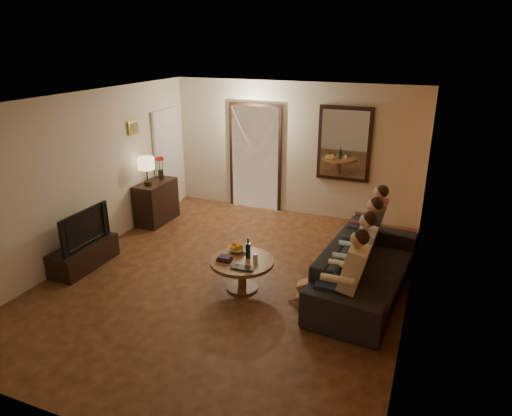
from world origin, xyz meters
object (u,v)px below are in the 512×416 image
at_px(tv_stand, 84,255).
at_px(coffee_table, 242,274).
at_px(dresser, 156,202).
at_px(wine_bottle, 248,248).
at_px(bowl, 237,249).
at_px(table_lamp, 147,171).
at_px(person_a, 347,282).
at_px(person_d, 371,228).
at_px(laptop, 240,269).
at_px(person_b, 356,261).
at_px(person_c, 364,243).
at_px(dog, 316,287).
at_px(tv, 80,227).
at_px(sofa, 366,268).

xyz_separation_m(tv_stand, coffee_table, (2.54, 0.30, 0.04)).
relative_size(dresser, wine_bottle, 2.90).
bearing_deg(bowl, coffee_table, -50.71).
bearing_deg(table_lamp, dresser, 90.00).
height_order(person_a, person_d, same).
distance_m(dresser, table_lamp, 0.70).
distance_m(dresser, tv_stand, 2.02).
bearing_deg(laptop, person_b, 19.67).
xyz_separation_m(person_c, coffee_table, (-1.52, -0.88, -0.38)).
bearing_deg(dog, person_a, -38.75).
bearing_deg(table_lamp, dog, -23.04).
height_order(table_lamp, person_a, table_lamp).
distance_m(person_c, person_d, 0.60).
bearing_deg(person_a, tv_stand, 179.70).
bearing_deg(bowl, dresser, 147.78).
xyz_separation_m(table_lamp, person_c, (4.07, -0.61, -0.47)).
bearing_deg(tv, coffee_table, -83.23).
relative_size(tv, person_c, 0.82).
height_order(tv_stand, person_a, person_a).
bearing_deg(wine_bottle, laptop, -82.50).
relative_size(sofa, person_b, 2.11).
relative_size(person_a, laptop, 3.65).
bearing_deg(table_lamp, sofa, -12.35).
relative_size(table_lamp, bowl, 2.08).
bearing_deg(dog, person_c, 56.88).
distance_m(table_lamp, person_c, 4.14).
distance_m(tv_stand, person_d, 4.46).
distance_m(dresser, coffee_table, 3.07).
relative_size(dog, laptop, 1.70).
bearing_deg(person_d, bowl, -143.60).
bearing_deg(person_c, wine_bottle, -152.22).
xyz_separation_m(dresser, wine_bottle, (2.59, -1.61, 0.21)).
relative_size(coffee_table, laptop, 2.72).
xyz_separation_m(person_b, coffee_table, (-1.52, -0.28, -0.38)).
distance_m(bowl, wine_bottle, 0.29).
relative_size(person_a, dog, 2.14).
relative_size(person_c, wine_bottle, 3.87).
bearing_deg(tv, wine_bottle, -81.19).
bearing_deg(dog, coffee_table, 169.92).
xyz_separation_m(sofa, wine_bottle, (-1.57, -0.48, 0.24)).
xyz_separation_m(sofa, person_c, (-0.10, 0.30, 0.23)).
xyz_separation_m(person_a, person_b, (0.00, 0.60, 0.00)).
xyz_separation_m(person_b, person_d, (0.00, 1.20, 0.00)).
bearing_deg(wine_bottle, person_d, 43.03).
distance_m(dresser, laptop, 3.31).
distance_m(person_d, wine_bottle, 2.02).
xyz_separation_m(tv_stand, laptop, (2.64, 0.02, 0.28)).
distance_m(sofa, bowl, 1.84).
relative_size(person_a, person_b, 1.00).
distance_m(sofa, person_c, 0.39).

